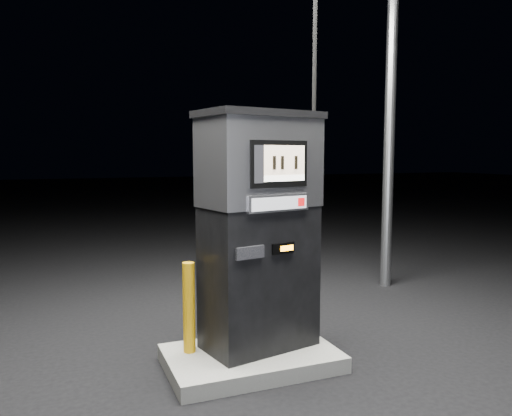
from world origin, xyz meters
name	(u,v)px	position (x,y,z in m)	size (l,w,h in m)	color
ground	(251,366)	(0.00, 0.00, 0.00)	(80.00, 80.00, 0.00)	black
pump_island	(251,358)	(0.00, 0.00, 0.07)	(1.60, 1.00, 0.15)	slate
fuel_dispenser	(260,228)	(0.13, 0.10, 1.31)	(1.30, 0.89, 4.69)	black
bollard_left	(189,308)	(-0.55, 0.20, 0.58)	(0.11, 0.11, 0.86)	#E6A20C
bollard_right	(303,294)	(0.55, 0.01, 0.64)	(0.13, 0.13, 0.99)	#E6A20C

